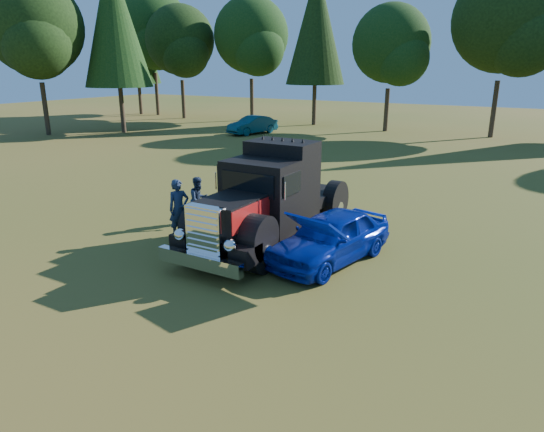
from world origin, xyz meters
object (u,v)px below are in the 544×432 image
Objects in this scene: spectator_far at (199,200)px; distant_teal_car at (252,125)px; spectator_near at (179,209)px; diamond_t_truck at (268,202)px; hotrod_coupe at (331,237)px.

spectator_far reaches higher than distant_teal_car.
spectator_near reaches higher than spectator_far.
distant_teal_car is (-10.61, 20.04, -0.11)m from spectator_far.
diamond_t_truck reaches higher than spectator_near.
hotrod_coupe reaches higher than distant_teal_car.
distant_teal_car is at bearing 127.19° from hotrod_coupe.
hotrod_coupe is 5.35m from spectator_far.
hotrod_coupe is 1.05× the size of distant_teal_car.
spectator_near is (-4.92, -0.54, 0.22)m from hotrod_coupe.
distant_teal_car is (-15.88, 20.94, -0.01)m from hotrod_coupe.
spectator_near is at bearing -159.63° from diamond_t_truck.
diamond_t_truck is 3.86× the size of spectator_near.
spectator_far is (-0.36, 1.44, -0.12)m from spectator_near.
spectator_far is at bearing 41.23° from spectator_near.
distant_teal_car is (-13.61, 20.50, -0.58)m from diamond_t_truck.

